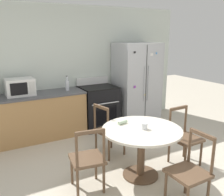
% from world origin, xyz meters
% --- Properties ---
extents(ground_plane, '(14.00, 14.00, 0.00)m').
position_xyz_m(ground_plane, '(0.00, 0.00, 0.00)').
color(ground_plane, beige).
extents(back_wall, '(5.20, 0.10, 2.60)m').
position_xyz_m(back_wall, '(0.00, 2.65, 1.30)').
color(back_wall, silver).
rests_on(back_wall, ground_plane).
extents(kitchen_counter, '(2.22, 0.64, 0.90)m').
position_xyz_m(kitchen_counter, '(-1.10, 2.29, 0.45)').
color(kitchen_counter, '#AD7F4C').
rests_on(kitchen_counter, ground_plane).
extents(refrigerator, '(0.95, 0.75, 1.83)m').
position_xyz_m(refrigerator, '(1.35, 2.22, 0.91)').
color(refrigerator, '#B2B5BA').
rests_on(refrigerator, ground_plane).
extents(oven_range, '(0.75, 0.68, 1.08)m').
position_xyz_m(oven_range, '(0.39, 2.26, 0.47)').
color(oven_range, black).
rests_on(oven_range, ground_plane).
extents(microwave, '(0.51, 0.37, 0.32)m').
position_xyz_m(microwave, '(-1.18, 2.33, 1.06)').
color(microwave, white).
rests_on(microwave, kitchen_counter).
extents(counter_bottle, '(0.08, 0.08, 0.30)m').
position_xyz_m(counter_bottle, '(-0.28, 2.30, 1.01)').
color(counter_bottle, silver).
rests_on(counter_bottle, kitchen_counter).
extents(dining_table, '(1.12, 1.12, 0.73)m').
position_xyz_m(dining_table, '(0.07, 0.19, 0.58)').
color(dining_table, beige).
rests_on(dining_table, ground_plane).
extents(dining_chair_left, '(0.47, 0.47, 0.90)m').
position_xyz_m(dining_chair_left, '(-0.74, 0.25, 0.43)').
color(dining_chair_left, brown).
rests_on(dining_chair_left, ground_plane).
extents(dining_chair_right, '(0.43, 0.43, 0.90)m').
position_xyz_m(dining_chair_right, '(0.87, 0.16, 0.43)').
color(dining_chair_right, brown).
rests_on(dining_chair_right, ground_plane).
extents(dining_chair_far, '(0.50, 0.50, 0.90)m').
position_xyz_m(dining_chair_far, '(-0.03, 0.99, 0.43)').
color(dining_chair_far, brown).
rests_on(dining_chair_far, ground_plane).
extents(dining_chair_near, '(0.43, 0.43, 0.90)m').
position_xyz_m(dining_chair_near, '(0.20, -0.61, 0.43)').
color(dining_chair_near, brown).
rests_on(dining_chair_near, ground_plane).
extents(candle_glass, '(0.09, 0.09, 0.09)m').
position_xyz_m(candle_glass, '(0.09, 0.16, 0.77)').
color(candle_glass, silver).
rests_on(candle_glass, dining_table).
extents(folded_napkin, '(0.16, 0.09, 0.05)m').
position_xyz_m(folded_napkin, '(-0.07, 0.48, 0.76)').
color(folded_napkin, beige).
rests_on(folded_napkin, dining_table).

